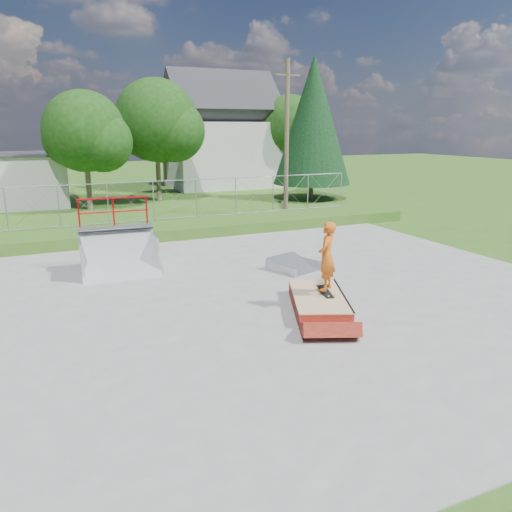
{
  "coord_description": "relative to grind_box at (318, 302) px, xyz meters",
  "views": [
    {
      "loc": [
        -4.94,
        -11.82,
        4.63
      ],
      "look_at": [
        0.64,
        0.63,
        1.1
      ],
      "focal_mm": 35.0,
      "sensor_mm": 36.0,
      "label": 1
    }
  ],
  "objects": [
    {
      "name": "grind_box",
      "position": [
        0.0,
        0.0,
        0.0
      ],
      "size": [
        2.27,
        3.02,
        0.4
      ],
      "rotation": [
        0.0,
        0.0,
        -0.4
      ],
      "color": "maroon",
      "rests_on": "concrete_pad"
    },
    {
      "name": "flat_bank_ramp",
      "position": [
        1.17,
        3.48,
        -0.0
      ],
      "size": [
        1.69,
        1.75,
        0.4
      ],
      "primitive_type": null,
      "rotation": [
        0.0,
        0.0,
        0.32
      ],
      "color": "#B0B3B9",
      "rests_on": "concrete_pad"
    },
    {
      "name": "skater",
      "position": [
        0.22,
        0.02,
        1.14
      ],
      "size": [
        0.77,
        0.76,
        1.79
      ],
      "primitive_type": "imported",
      "rotation": [
        0.0,
        0.0,
        3.91
      ],
      "color": "#D65E17",
      "rests_on": "grind_box"
    },
    {
      "name": "tree_back_mid",
      "position": [
        3.64,
        29.13,
        3.43
      ],
      "size": [
        4.08,
        3.84,
        5.7
      ],
      "color": "brown",
      "rests_on": "ground"
    },
    {
      "name": "utility_pole",
      "position": [
        5.93,
        13.28,
        3.8
      ],
      "size": [
        0.24,
        0.24,
        8.0
      ],
      "primitive_type": "cylinder",
      "color": "brown",
      "rests_on": "ground"
    },
    {
      "name": "conifer_tree",
      "position": [
        10.43,
        18.28,
        4.85
      ],
      "size": [
        5.04,
        5.04,
        9.1
      ],
      "color": "brown",
      "rests_on": "ground"
    },
    {
      "name": "grass_berm",
      "position": [
        -1.57,
        10.78,
        0.05
      ],
      "size": [
        24.0,
        3.0,
        0.5
      ],
      "primitive_type": "cube",
      "color": "#2D611B",
      "rests_on": "ground"
    },
    {
      "name": "quarter_pipe",
      "position": [
        -4.18,
        5.45,
        0.98
      ],
      "size": [
        2.49,
        2.15,
        2.37
      ],
      "primitive_type": null,
      "rotation": [
        0.0,
        0.0,
        -0.06
      ],
      "color": "#B0B3B9",
      "rests_on": "concrete_pad"
    },
    {
      "name": "chain_link_fence",
      "position": [
        -1.57,
        11.78,
        1.2
      ],
      "size": [
        20.0,
        0.06,
        1.8
      ],
      "primitive_type": null,
      "color": "gray",
      "rests_on": "grass_berm"
    },
    {
      "name": "skateboard",
      "position": [
        0.22,
        0.02,
        0.25
      ],
      "size": [
        0.36,
        0.82,
        0.13
      ],
      "primitive_type": "cube",
      "rotation": [
        0.14,
        0.0,
        -0.19
      ],
      "color": "black",
      "rests_on": "grind_box"
    },
    {
      "name": "ground",
      "position": [
        -1.57,
        1.28,
        -0.2
      ],
      "size": [
        120.0,
        120.0,
        0.0
      ],
      "primitive_type": "plane",
      "color": "#2D611B",
      "rests_on": "ground"
    },
    {
      "name": "tree_right_far",
      "position": [
        12.69,
        25.1,
        4.34
      ],
      "size": [
        5.1,
        4.8,
        7.12
      ],
      "color": "brown",
      "rests_on": "ground"
    },
    {
      "name": "concrete_pad",
      "position": [
        -1.57,
        1.28,
        -0.18
      ],
      "size": [
        20.0,
        16.0,
        0.04
      ],
      "primitive_type": "cube",
      "color": "gray",
      "rests_on": "ground"
    },
    {
      "name": "tree_left_near",
      "position": [
        -3.32,
        19.11,
        4.04
      ],
      "size": [
        4.76,
        4.48,
        6.65
      ],
      "color": "brown",
      "rests_on": "ground"
    },
    {
      "name": "tree_center",
      "position": [
        1.21,
        21.09,
        4.64
      ],
      "size": [
        5.44,
        5.12,
        7.6
      ],
      "color": "brown",
      "rests_on": "ground"
    },
    {
      "name": "gable_house",
      "position": [
        7.43,
        27.28,
        3.63
      ],
      "size": [
        8.4,
        6.08,
        8.94
      ],
      "color": "#BABAB5",
      "rests_on": "ground"
    }
  ]
}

